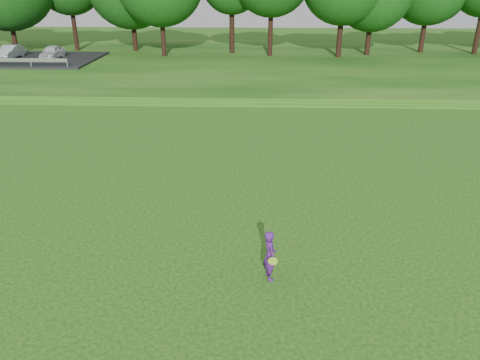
{
  "coord_description": "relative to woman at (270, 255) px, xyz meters",
  "views": [
    {
      "loc": [
        3.38,
        -11.11,
        7.99
      ],
      "look_at": [
        2.78,
        4.11,
        1.3
      ],
      "focal_mm": 35.0,
      "sensor_mm": 36.0,
      "label": 1
    }
  ],
  "objects": [
    {
      "name": "woman",
      "position": [
        0.0,
        0.0,
        0.0
      ],
      "size": [
        0.51,
        0.9,
        1.52
      ],
      "color": "#531B7A",
      "rests_on": "ground"
    },
    {
      "name": "ground",
      "position": [
        -3.78,
        -0.1,
        -0.76
      ],
      "size": [
        140.0,
        140.0,
        0.0
      ],
      "primitive_type": "plane",
      "color": "#10450D",
      "rests_on": "ground"
    },
    {
      "name": "walking_path",
      "position": [
        -3.78,
        19.9,
        -0.74
      ],
      "size": [
        130.0,
        1.6,
        0.04
      ],
      "primitive_type": "cube",
      "color": "gray",
      "rests_on": "ground"
    },
    {
      "name": "berm",
      "position": [
        -3.78,
        33.9,
        -0.46
      ],
      "size": [
        130.0,
        30.0,
        0.6
      ],
      "primitive_type": "cube",
      "color": "#10450D",
      "rests_on": "ground"
    }
  ]
}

